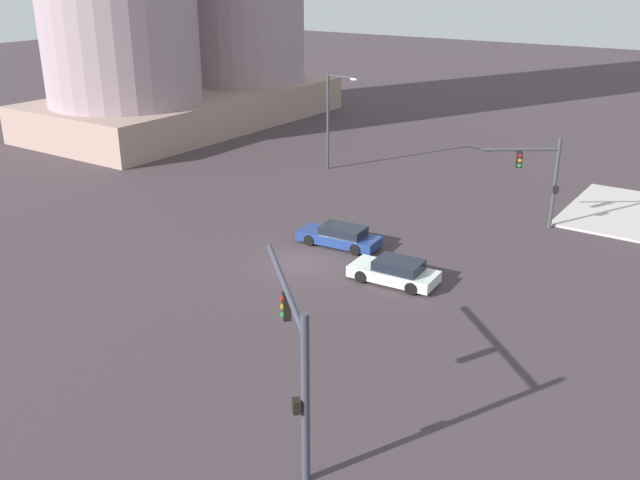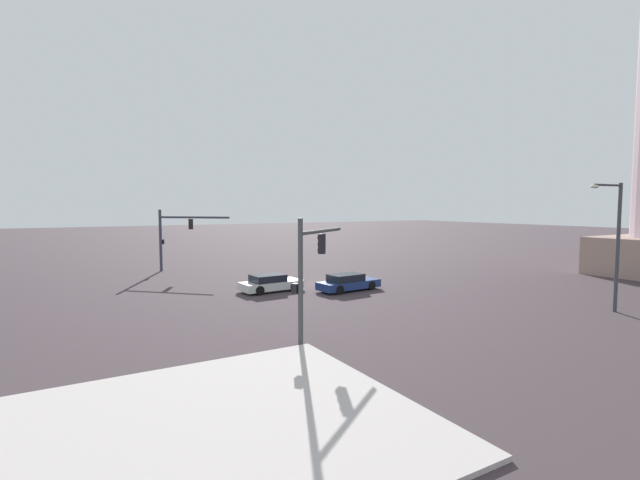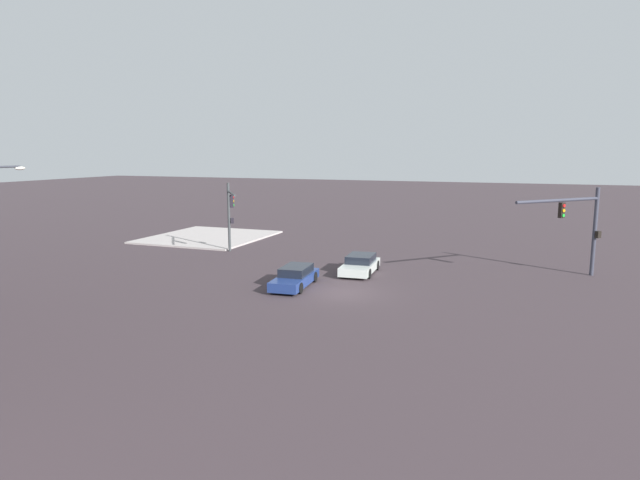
{
  "view_description": "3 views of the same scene",
  "coord_description": "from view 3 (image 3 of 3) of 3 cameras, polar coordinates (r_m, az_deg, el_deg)",
  "views": [
    {
      "loc": [
        -27.88,
        -20.18,
        14.76
      ],
      "look_at": [
        -1.37,
        -2.08,
        2.18
      ],
      "focal_mm": 39.24,
      "sensor_mm": 36.0,
      "label": 1
    },
    {
      "loc": [
        29.76,
        -18.18,
        6.03
      ],
      "look_at": [
        -2.67,
        0.69,
        3.23
      ],
      "focal_mm": 25.27,
      "sensor_mm": 36.0,
      "label": 2
    },
    {
      "loc": [
        -9.67,
        29.02,
        8.01
      ],
      "look_at": [
        0.42,
        2.58,
        3.42
      ],
      "focal_mm": 30.8,
      "sensor_mm": 36.0,
      "label": 3
    }
  ],
  "objects": [
    {
      "name": "ground_plane",
      "position": [
        31.62,
        2.38,
        -5.48
      ],
      "size": [
        238.48,
        238.48,
        0.0
      ],
      "primitive_type": "plane",
      "color": "#3F3338"
    },
    {
      "name": "sidewalk_corner",
      "position": [
        52.4,
        -11.5,
        0.31
      ],
      "size": [
        10.1,
        11.12,
        0.15
      ],
      "primitive_type": "cube",
      "color": "#BBB1AE",
      "rests_on": "ground"
    },
    {
      "name": "sedan_car_waiting_far",
      "position": [
        32.91,
        -2.61,
        -3.86
      ],
      "size": [
        2.12,
        4.84,
        1.21
      ],
      "rotation": [
        0.0,
        0.0,
        1.66
      ],
      "color": "navy",
      "rests_on": "ground"
    },
    {
      "name": "traffic_signal_near_corner",
      "position": [
        38.28,
        25.33,
        1.97
      ],
      "size": [
        5.22,
        5.22,
        5.73
      ],
      "rotation": [
        0.0,
        0.0,
        0.81
      ],
      "color": "#383A48",
      "rests_on": "ground"
    },
    {
      "name": "traffic_signal_opposite_side",
      "position": [
        43.67,
        -9.32,
        3.17
      ],
      "size": [
        2.85,
        4.07,
        5.54
      ],
      "rotation": [
        0.0,
        0.0,
        2.2
      ],
      "color": "#3C4042",
      "rests_on": "ground"
    },
    {
      "name": "sedan_car_approaching",
      "position": [
        36.57,
        4.19,
        -2.55
      ],
      "size": [
        2.22,
        4.51,
        1.21
      ],
      "rotation": [
        0.0,
        0.0,
        1.64
      ],
      "color": "silver",
      "rests_on": "ground"
    }
  ]
}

